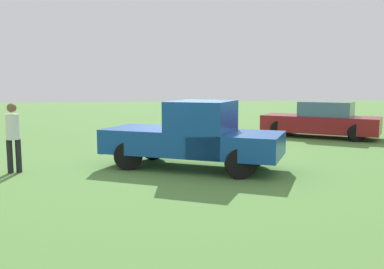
% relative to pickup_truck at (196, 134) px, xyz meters
% --- Properties ---
extents(ground_plane, '(80.00, 80.00, 0.00)m').
position_rel_pickup_truck_xyz_m(ground_plane, '(-0.23, 0.29, -0.92)').
color(ground_plane, '#54843D').
extents(pickup_truck, '(4.98, 3.80, 1.79)m').
position_rel_pickup_truck_xyz_m(pickup_truck, '(0.00, 0.00, 0.00)').
color(pickup_truck, black).
rests_on(pickup_truck, ground_plane).
extents(sedan_near, '(4.78, 4.20, 1.49)m').
position_rel_pickup_truck_xyz_m(sedan_near, '(6.17, 5.50, -0.22)').
color(sedan_near, black).
rests_on(sedan_near, ground_plane).
extents(person_visitor, '(0.40, 0.40, 1.76)m').
position_rel_pickup_truck_xyz_m(person_visitor, '(-4.62, 0.12, 0.08)').
color(person_visitor, black).
rests_on(person_visitor, ground_plane).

